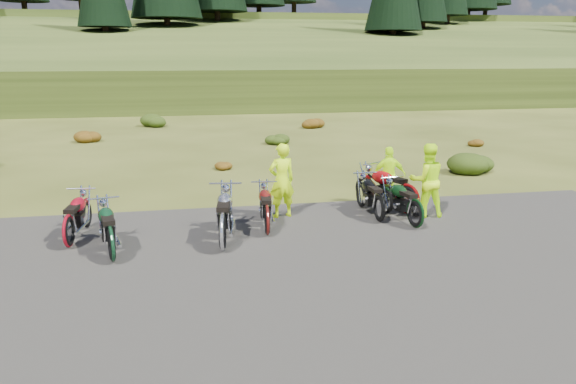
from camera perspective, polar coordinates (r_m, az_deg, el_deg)
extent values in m
plane|color=#384015|center=(11.77, -1.70, -6.67)|extent=(300.00, 300.00, 0.00)
cube|color=black|center=(9.95, 0.10, -10.69)|extent=(20.00, 12.00, 0.04)
cube|color=#2C3C14|center=(120.96, -9.95, 11.89)|extent=(300.00, 90.00, 9.17)
cylinder|color=black|center=(82.36, -25.18, 16.50)|extent=(0.70, 0.70, 2.20)
cylinder|color=black|center=(87.12, -20.25, 17.27)|extent=(0.70, 0.70, 2.20)
cylinder|color=black|center=(61.34, -18.01, 14.83)|extent=(0.70, 0.70, 2.20)
cylinder|color=black|center=(66.95, -12.14, 16.10)|extent=(0.70, 0.70, 2.20)
cylinder|color=black|center=(73.13, -7.17, 17.04)|extent=(0.70, 0.70, 2.20)
cylinder|color=black|center=(79.76, -2.96, 17.73)|extent=(0.70, 0.70, 2.20)
cylinder|color=black|center=(86.71, 0.61, 18.11)|extent=(0.70, 0.70, 2.20)
cylinder|color=black|center=(64.04, 10.57, 15.03)|extent=(0.70, 0.70, 2.20)
cylinder|color=black|center=(71.89, 13.50, 15.71)|extent=(0.70, 0.70, 2.20)
cylinder|color=black|center=(79.89, 15.85, 16.23)|extent=(0.70, 0.70, 2.20)
cylinder|color=black|center=(87.99, 17.79, 16.63)|extent=(0.70, 0.70, 2.20)
cylinder|color=black|center=(96.18, 19.40, 16.96)|extent=(0.70, 0.70, 2.20)
ellipsoid|color=#602C0C|center=(28.10, -19.80, 5.51)|extent=(1.30, 1.30, 0.77)
ellipsoid|color=#1C320C|center=(33.03, -13.40, 7.25)|extent=(1.56, 1.56, 0.92)
ellipsoid|color=#602C0C|center=(20.50, -6.79, 2.90)|extent=(0.77, 0.77, 0.45)
ellipsoid|color=#1C320C|center=(26.01, -1.19, 5.53)|extent=(1.03, 1.03, 0.61)
ellipsoid|color=#602C0C|center=(31.71, 2.45, 7.21)|extent=(1.30, 1.30, 0.77)
ellipsoid|color=#1C320C|center=(20.89, 18.20, 3.15)|extent=(1.56, 1.56, 0.92)
ellipsoid|color=#602C0C|center=(26.89, 18.27, 4.94)|extent=(0.77, 0.77, 0.45)
imported|color=#C9FF0D|center=(14.26, -0.65, 1.06)|extent=(0.78, 0.61, 1.91)
imported|color=#C9FF0D|center=(14.76, 13.90, 1.06)|extent=(0.97, 0.78, 1.90)
imported|color=#C9FF0D|center=(15.80, 10.21, 1.56)|extent=(0.97, 0.48, 1.61)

